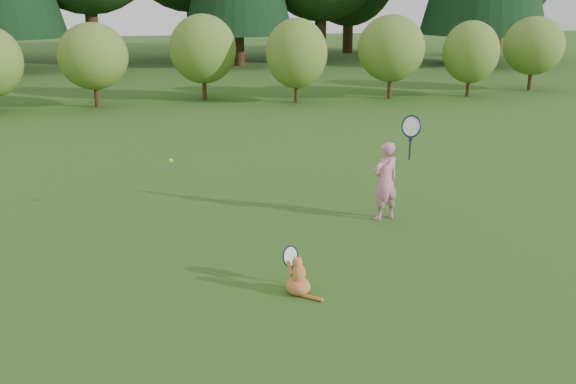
{
  "coord_description": "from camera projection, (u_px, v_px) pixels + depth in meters",
  "views": [
    {
      "loc": [
        -1.55,
        -7.46,
        3.29
      ],
      "look_at": [
        0.2,
        0.8,
        0.7
      ],
      "focal_mm": 40.0,
      "sensor_mm": 36.0,
      "label": 1
    }
  ],
  "objects": [
    {
      "name": "tennis_ball",
      "position": [
        171.0,
        161.0,
        9.67
      ],
      "size": [
        0.07,
        0.07,
        0.07
      ],
      "color": "#B3D619",
      "rests_on": "ground"
    },
    {
      "name": "child",
      "position": [
        386.0,
        179.0,
        9.68
      ],
      "size": [
        0.73,
        0.51,
        1.81
      ],
      "rotation": [
        0.0,
        0.0,
        3.47
      ],
      "color": "pink",
      "rests_on": "ground"
    },
    {
      "name": "cat",
      "position": [
        298.0,
        274.0,
        7.34
      ],
      "size": [
        0.44,
        0.64,
        0.63
      ],
      "rotation": [
        0.0,
        0.0,
        0.36
      ],
      "color": "#C05B25",
      "rests_on": "ground"
    },
    {
      "name": "ground",
      "position": [
        286.0,
        263.0,
        8.25
      ],
      "size": [
        100.0,
        100.0,
        0.0
      ],
      "primitive_type": "plane",
      "color": "#265417",
      "rests_on": "ground"
    },
    {
      "name": "shrub_row",
      "position": [
        201.0,
        59.0,
        20.0
      ],
      "size": [
        28.0,
        3.0,
        2.8
      ],
      "primitive_type": null,
      "color": "#537825",
      "rests_on": "ground"
    }
  ]
}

